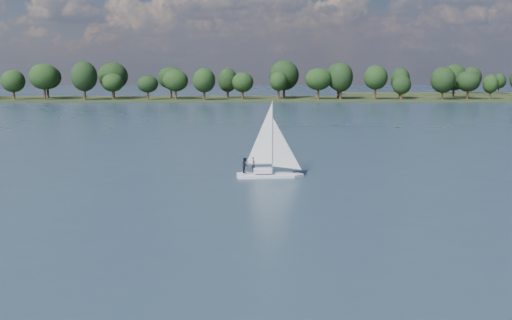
# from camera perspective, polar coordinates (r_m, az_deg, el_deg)

# --- Properties ---
(ground) EXTENTS (700.00, 700.00, 0.00)m
(ground) POSITION_cam_1_polar(r_m,az_deg,el_deg) (127.74, -1.97, 3.54)
(ground) COLOR #233342
(ground) RESTS_ON ground
(far_shore) EXTENTS (660.00, 40.00, 1.50)m
(far_shore) POSITION_cam_1_polar(r_m,az_deg,el_deg) (239.46, -1.27, 6.07)
(far_shore) COLOR black
(far_shore) RESTS_ON ground
(sailboat) EXTENTS (7.06, 2.56, 9.10)m
(sailboat) POSITION_cam_1_polar(r_m,az_deg,el_deg) (64.39, 1.01, 0.49)
(sailboat) COLOR silver
(sailboat) RESTS_ON ground
(treeline) EXTENTS (562.52, 73.80, 18.67)m
(treeline) POSITION_cam_1_polar(r_m,az_deg,el_deg) (236.08, -5.25, 7.96)
(treeline) COLOR black
(treeline) RESTS_ON ground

